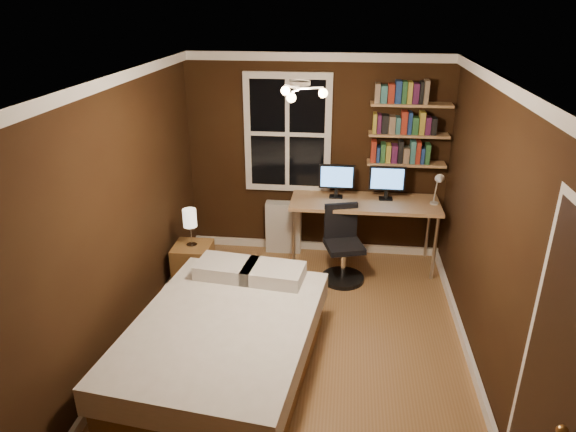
# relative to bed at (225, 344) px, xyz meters

# --- Properties ---
(floor) EXTENTS (4.20, 4.20, 0.00)m
(floor) POSITION_rel_bed_xyz_m (0.60, 0.44, -0.30)
(floor) COLOR brown
(floor) RESTS_ON ground
(wall_back) EXTENTS (3.20, 0.04, 2.50)m
(wall_back) POSITION_rel_bed_xyz_m (0.60, 2.54, 0.95)
(wall_back) COLOR black
(wall_back) RESTS_ON ground
(wall_left) EXTENTS (0.04, 4.20, 2.50)m
(wall_left) POSITION_rel_bed_xyz_m (-1.00, 0.44, 0.95)
(wall_left) COLOR black
(wall_left) RESTS_ON ground
(wall_right) EXTENTS (0.04, 4.20, 2.50)m
(wall_right) POSITION_rel_bed_xyz_m (2.20, 0.44, 0.95)
(wall_right) COLOR black
(wall_right) RESTS_ON ground
(ceiling) EXTENTS (3.20, 4.20, 0.02)m
(ceiling) POSITION_rel_bed_xyz_m (0.60, 0.44, 2.20)
(ceiling) COLOR white
(ceiling) RESTS_ON wall_back
(window) EXTENTS (1.06, 0.06, 1.46)m
(window) POSITION_rel_bed_xyz_m (0.25, 2.51, 1.25)
(window) COLOR white
(window) RESTS_ON wall_back
(door) EXTENTS (0.03, 0.82, 2.05)m
(door) POSITION_rel_bed_xyz_m (2.19, -1.11, 0.73)
(door) COLOR black
(door) RESTS_ON ground
(door_knob) EXTENTS (0.06, 0.06, 0.06)m
(door_knob) POSITION_rel_bed_xyz_m (2.15, -1.41, 0.70)
(door_knob) COLOR #B8823F
(door_knob) RESTS_ON door
(ceiling_fixture) EXTENTS (0.44, 0.44, 0.18)m
(ceiling_fixture) POSITION_rel_bed_xyz_m (0.60, 0.34, 2.10)
(ceiling_fixture) COLOR beige
(ceiling_fixture) RESTS_ON ceiling
(bookshelf_lower) EXTENTS (0.92, 0.22, 0.03)m
(bookshelf_lower) POSITION_rel_bed_xyz_m (1.68, 2.42, 0.95)
(bookshelf_lower) COLOR tan
(bookshelf_lower) RESTS_ON wall_back
(books_row_lower) EXTENTS (0.66, 0.16, 0.23)m
(books_row_lower) POSITION_rel_bed_xyz_m (1.68, 2.42, 1.08)
(books_row_lower) COLOR maroon
(books_row_lower) RESTS_ON bookshelf_lower
(bookshelf_middle) EXTENTS (0.92, 0.22, 0.03)m
(bookshelf_middle) POSITION_rel_bed_xyz_m (1.68, 2.42, 1.30)
(bookshelf_middle) COLOR tan
(bookshelf_middle) RESTS_ON wall_back
(books_row_middle) EXTENTS (0.66, 0.16, 0.23)m
(books_row_middle) POSITION_rel_bed_xyz_m (1.68, 2.42, 1.43)
(books_row_middle) COLOR navy
(books_row_middle) RESTS_ON bookshelf_middle
(bookshelf_upper) EXTENTS (0.92, 0.22, 0.03)m
(bookshelf_upper) POSITION_rel_bed_xyz_m (1.68, 2.42, 1.65)
(bookshelf_upper) COLOR tan
(bookshelf_upper) RESTS_ON wall_back
(books_row_upper) EXTENTS (0.54, 0.16, 0.23)m
(books_row_upper) POSITION_rel_bed_xyz_m (1.68, 2.42, 1.78)
(books_row_upper) COLOR #285F30
(books_row_upper) RESTS_ON bookshelf_upper
(bed) EXTENTS (1.70, 2.20, 0.69)m
(bed) POSITION_rel_bed_xyz_m (0.00, 0.00, 0.00)
(bed) COLOR brown
(bed) RESTS_ON ground
(nightstand) EXTENTS (0.42, 0.42, 0.52)m
(nightstand) POSITION_rel_bed_xyz_m (-0.70, 1.42, -0.04)
(nightstand) COLOR brown
(nightstand) RESTS_ON ground
(bedside_lamp) EXTENTS (0.15, 0.15, 0.44)m
(bedside_lamp) POSITION_rel_bed_xyz_m (-0.70, 1.42, 0.44)
(bedside_lamp) COLOR #F4EACB
(bedside_lamp) RESTS_ON nightstand
(radiator) EXTENTS (0.45, 0.16, 0.68)m
(radiator) POSITION_rel_bed_xyz_m (0.21, 2.42, 0.04)
(radiator) COLOR silver
(radiator) RESTS_ON ground
(desk) EXTENTS (1.76, 0.66, 0.84)m
(desk) POSITION_rel_bed_xyz_m (1.21, 2.19, 0.48)
(desk) COLOR tan
(desk) RESTS_ON ground
(monitor_left) EXTENTS (0.43, 0.12, 0.41)m
(monitor_left) POSITION_rel_bed_xyz_m (0.87, 2.28, 0.75)
(monitor_left) COLOR black
(monitor_left) RESTS_ON desk
(monitor_right) EXTENTS (0.43, 0.12, 0.41)m
(monitor_right) POSITION_rel_bed_xyz_m (1.46, 2.28, 0.75)
(monitor_right) COLOR black
(monitor_right) RESTS_ON desk
(desk_lamp) EXTENTS (0.14, 0.32, 0.44)m
(desk_lamp) POSITION_rel_bed_xyz_m (2.02, 2.11, 0.76)
(desk_lamp) COLOR silver
(desk_lamp) RESTS_ON desk
(office_chair) EXTENTS (0.51, 0.51, 0.90)m
(office_chair) POSITION_rel_bed_xyz_m (0.98, 1.78, 0.04)
(office_chair) COLOR black
(office_chair) RESTS_ON ground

